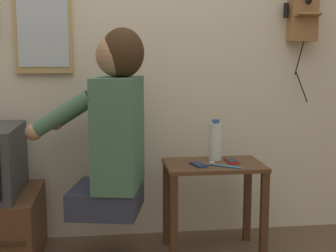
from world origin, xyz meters
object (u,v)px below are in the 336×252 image
at_px(wall_phone_antique, 303,6).
at_px(cell_phone_held, 199,164).
at_px(wall_mirror, 42,9).
at_px(water_bottle, 215,141).
at_px(toothbrush, 223,166).
at_px(person, 114,126).
at_px(cell_phone_spare, 232,161).

height_order(wall_phone_antique, cell_phone_held, wall_phone_antique).
distance_m(wall_mirror, water_bottle, 1.27).
height_order(wall_mirror, toothbrush, wall_mirror).
bearing_deg(person, toothbrush, -81.07).
relative_size(wall_mirror, toothbrush, 4.78).
bearing_deg(water_bottle, wall_mirror, 166.20).
height_order(person, cell_phone_held, person).
distance_m(person, water_bottle, 0.61).
bearing_deg(cell_phone_held, person, 166.37).
xyz_separation_m(wall_phone_antique, toothbrush, (-0.58, -0.37, -0.90)).
distance_m(person, toothbrush, 0.63).
xyz_separation_m(wall_phone_antique, cell_phone_held, (-0.71, -0.33, -0.90)).
height_order(wall_phone_antique, water_bottle, wall_phone_antique).
bearing_deg(toothbrush, cell_phone_held, 107.96).
height_order(wall_phone_antique, toothbrush, wall_phone_antique).
bearing_deg(cell_phone_held, toothbrush, -35.36).
bearing_deg(person, cell_phone_held, -76.21).
bearing_deg(water_bottle, cell_phone_held, -134.11).
xyz_separation_m(wall_phone_antique, cell_phone_spare, (-0.50, -0.26, -0.90)).
height_order(cell_phone_spare, toothbrush, toothbrush).
distance_m(wall_phone_antique, toothbrush, 1.13).
relative_size(cell_phone_held, water_bottle, 0.57).
xyz_separation_m(water_bottle, toothbrush, (0.00, -0.17, -0.11)).
xyz_separation_m(cell_phone_held, water_bottle, (0.12, 0.13, 0.11)).
bearing_deg(toothbrush, person, 124.83).
bearing_deg(wall_mirror, toothbrush, -22.83).
bearing_deg(wall_phone_antique, wall_mirror, 178.51).
bearing_deg(wall_phone_antique, toothbrush, -147.10).
relative_size(person, toothbrush, 6.32).
height_order(wall_mirror, cell_phone_spare, wall_mirror).
xyz_separation_m(person, water_bottle, (0.59, 0.14, -0.12)).
bearing_deg(wall_phone_antique, cell_phone_held, -155.06).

